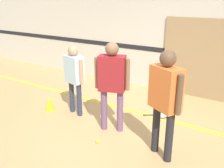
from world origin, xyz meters
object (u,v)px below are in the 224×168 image
at_px(tennis_ball_by_spare_racket, 174,114).
at_px(person_student_right, 165,94).
at_px(tennis_ball_near_instructor, 98,141).
at_px(person_instructor, 112,78).
at_px(racket_spare_on_floor, 160,115).
at_px(training_cone, 50,103).
at_px(person_student_left, 74,73).

bearing_deg(tennis_ball_by_spare_racket, person_student_right, -78.43).
relative_size(person_student_right, tennis_ball_near_instructor, 24.74).
height_order(person_instructor, person_student_right, person_student_right).
xyz_separation_m(person_instructor, person_student_right, (1.05, -0.25, 0.02)).
bearing_deg(racket_spare_on_floor, person_instructor, 31.11).
height_order(person_instructor, racket_spare_on_floor, person_instructor).
xyz_separation_m(person_student_right, racket_spare_on_floor, (-0.52, 1.25, -1.00)).
xyz_separation_m(person_instructor, tennis_ball_near_instructor, (0.05, -0.51, -0.96)).
relative_size(person_student_right, tennis_ball_by_spare_racket, 24.74).
xyz_separation_m(person_student_right, training_cone, (-2.62, 0.23, -0.86)).
xyz_separation_m(tennis_ball_near_instructor, tennis_ball_by_spare_racket, (0.72, 1.68, 0.00)).
distance_m(person_instructor, person_student_right, 1.08).
xyz_separation_m(tennis_ball_near_instructor, training_cone, (-1.62, 0.49, 0.12)).
relative_size(racket_spare_on_floor, training_cone, 1.71).
relative_size(person_student_left, racket_spare_on_floor, 2.77).
height_order(person_instructor, tennis_ball_near_instructor, person_instructor).
xyz_separation_m(person_instructor, person_student_left, (-0.99, 0.16, -0.11)).
relative_size(racket_spare_on_floor, tennis_ball_by_spare_racket, 7.78).
bearing_deg(person_student_right, training_cone, 22.72).
height_order(person_student_right, tennis_ball_by_spare_racket, person_student_right).
relative_size(tennis_ball_by_spare_racket, training_cone, 0.22).
height_order(person_instructor, tennis_ball_by_spare_racket, person_instructor).
bearing_deg(tennis_ball_by_spare_racket, training_cone, -153.01).
bearing_deg(training_cone, person_instructor, 0.74).
bearing_deg(person_instructor, racket_spare_on_floor, 41.63).
height_order(person_student_left, tennis_ball_near_instructor, person_student_left).
distance_m(tennis_ball_by_spare_racket, training_cone, 2.62).
height_order(racket_spare_on_floor, training_cone, training_cone).
bearing_deg(tennis_ball_near_instructor, tennis_ball_by_spare_racket, 66.90).
bearing_deg(person_student_right, tennis_ball_near_instructor, 42.05).
bearing_deg(tennis_ball_near_instructor, racket_spare_on_floor, 72.28).
bearing_deg(person_instructor, person_student_left, 150.27).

